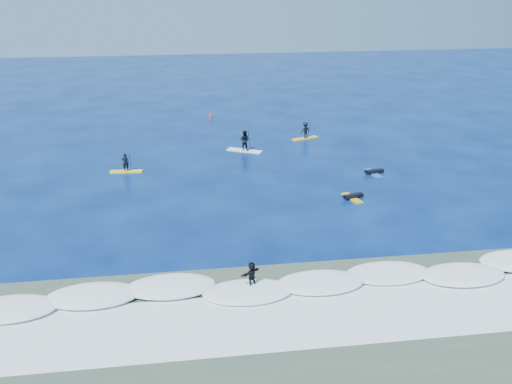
{
  "coord_description": "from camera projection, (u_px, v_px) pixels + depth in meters",
  "views": [
    {
      "loc": [
        -6.23,
        -36.18,
        15.98
      ],
      "look_at": [
        -0.71,
        2.52,
        0.6
      ],
      "focal_mm": 40.0,
      "sensor_mm": 36.0,
      "label": 1
    }
  ],
  "objects": [
    {
      "name": "sup_paddler_left",
      "position": [
        126.0,
        165.0,
        47.71
      ],
      "size": [
        2.73,
        0.87,
        1.88
      ],
      "rotation": [
        0.0,
        0.0,
        -0.08
      ],
      "color": "yellow",
      "rests_on": "ground"
    },
    {
      "name": "whitewater",
      "position": [
        315.0,
        317.0,
        28.03
      ],
      "size": [
        34.0,
        5.0,
        0.02
      ],
      "primitive_type": "cube",
      "color": "silver",
      "rests_on": "ground"
    },
    {
      "name": "prone_paddler_near",
      "position": [
        352.0,
        197.0,
        42.32
      ],
      "size": [
        1.73,
        2.27,
        0.46
      ],
      "rotation": [
        0.0,
        0.0,
        1.85
      ],
      "color": "gold",
      "rests_on": "ground"
    },
    {
      "name": "sup_paddler_right",
      "position": [
        305.0,
        131.0,
        56.99
      ],
      "size": [
        2.85,
        1.68,
        1.96
      ],
      "rotation": [
        0.0,
        0.0,
        0.38
      ],
      "color": "yellow",
      "rests_on": "ground"
    },
    {
      "name": "breaking_wave",
      "position": [
        302.0,
        286.0,
        30.79
      ],
      "size": [
        40.0,
        6.0,
        0.3
      ],
      "primitive_type": "cube",
      "color": "white",
      "rests_on": "ground"
    },
    {
      "name": "ground",
      "position": [
        271.0,
        212.0,
        40.0
      ],
      "size": [
        160.0,
        160.0,
        0.0
      ],
      "primitive_type": "plane",
      "color": "#031442",
      "rests_on": "ground"
    },
    {
      "name": "sup_paddler_center",
      "position": [
        245.0,
        142.0,
        53.1
      ],
      "size": [
        3.32,
        2.3,
        2.33
      ],
      "rotation": [
        0.0,
        0.0,
        -0.49
      ],
      "color": "white",
      "rests_on": "ground"
    },
    {
      "name": "wave_surfer",
      "position": [
        252.0,
        276.0,
        30.12
      ],
      "size": [
        1.98,
        1.65,
        1.47
      ],
      "rotation": [
        0.0,
        0.0,
        0.63
      ],
      "color": "white",
      "rests_on": "breaking_wave"
    },
    {
      "name": "shallow_water",
      "position": [
        320.0,
        329.0,
        27.1
      ],
      "size": [
        90.0,
        13.0,
        0.01
      ],
      "primitive_type": "cube",
      "color": "#344739",
      "rests_on": "ground"
    },
    {
      "name": "prone_paddler_far",
      "position": [
        374.0,
        172.0,
        47.43
      ],
      "size": [
        1.8,
        2.33,
        0.47
      ],
      "rotation": [
        0.0,
        0.0,
        1.74
      ],
      "color": "#1761B1",
      "rests_on": "ground"
    },
    {
      "name": "marker_buoy",
      "position": [
        211.0,
        116.0,
        64.69
      ],
      "size": [
        0.29,
        0.29,
        0.7
      ],
      "rotation": [
        0.0,
        0.0,
        -0.07
      ],
      "color": "#E74014",
      "rests_on": "ground"
    }
  ]
}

